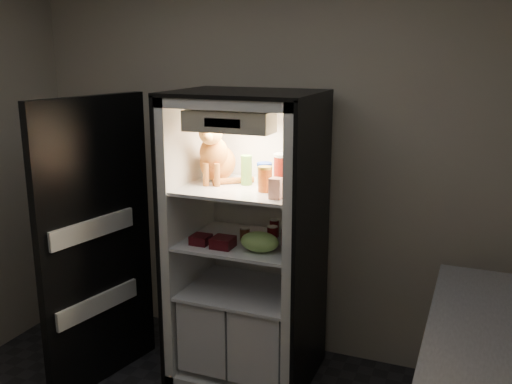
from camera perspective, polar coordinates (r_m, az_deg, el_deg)
room_shell at (r=2.33m, az=-14.17°, el=1.34°), size 3.60×3.60×3.60m
refrigerator at (r=3.73m, az=-0.80°, el=-6.72°), size 0.90×0.72×1.88m
fridge_door at (r=3.74m, az=-15.64°, el=-5.23°), size 0.23×0.86×1.85m
tabby_cat at (r=3.64m, az=-4.03°, el=3.58°), size 0.40×0.43×0.44m
parmesan_shaker at (r=3.56m, az=-0.97°, el=2.20°), size 0.07×0.07×0.19m
mayo_tub at (r=3.59m, az=0.86°, el=1.89°), size 0.10×0.10×0.14m
salsa_jar at (r=3.39m, az=0.91°, el=1.30°), size 0.09×0.09×0.15m
pepper_jar at (r=3.48m, az=2.79°, el=2.12°), size 0.13×0.13×0.21m
cream_carton at (r=3.24m, az=2.02°, el=0.37°), size 0.07×0.07×0.12m
soda_can_a at (r=3.69m, az=1.83°, el=-3.62°), size 0.06×0.06×0.11m
soda_can_b at (r=3.51m, az=3.04°, el=-4.50°), size 0.06×0.06×0.12m
soda_can_c at (r=3.52m, az=1.65°, el=-4.41°), size 0.07×0.07×0.12m
condiment_jar at (r=3.61m, az=-1.13°, el=-4.19°), size 0.06×0.06×0.09m
grape_bag at (r=3.42m, az=0.37°, el=-5.00°), size 0.24×0.17×0.12m
berry_box_left at (r=3.57m, az=-5.55°, el=-4.75°), size 0.11×0.11×0.06m
berry_box_right at (r=3.49m, az=-3.33°, el=-5.05°), size 0.13×0.13×0.07m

